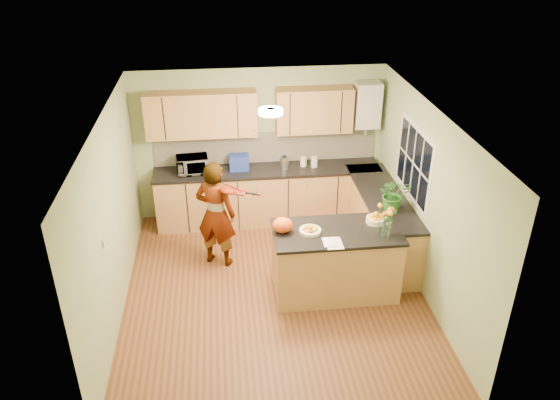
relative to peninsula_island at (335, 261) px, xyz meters
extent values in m
plane|color=#5A3419|center=(-0.81, 0.08, -0.48)|extent=(4.50, 4.50, 0.00)
cube|color=white|center=(-0.81, 0.08, 2.02)|extent=(4.00, 4.50, 0.02)
cube|color=#96AC7B|center=(-0.81, 2.33, 0.77)|extent=(4.00, 0.02, 2.50)
cube|color=#96AC7B|center=(-0.81, -2.17, 0.77)|extent=(4.00, 0.02, 2.50)
cube|color=#96AC7B|center=(-2.81, 0.08, 0.77)|extent=(0.02, 4.50, 2.50)
cube|color=#96AC7B|center=(1.19, 0.08, 0.77)|extent=(0.02, 4.50, 2.50)
cube|color=#AE8045|center=(-0.71, 2.03, -0.03)|extent=(3.60, 0.60, 0.90)
cube|color=black|center=(-0.71, 2.02, 0.44)|extent=(3.64, 0.62, 0.04)
cube|color=#AE8045|center=(0.89, 0.93, -0.03)|extent=(0.60, 2.20, 0.90)
cube|color=black|center=(0.88, 0.93, 0.44)|extent=(0.62, 2.24, 0.04)
cube|color=silver|center=(-0.71, 2.31, 0.72)|extent=(3.60, 0.02, 0.52)
cube|color=#AE8045|center=(-1.71, 2.16, 1.37)|extent=(1.70, 0.34, 0.70)
cube|color=#AE8045|center=(0.04, 2.16, 1.37)|extent=(1.20, 0.34, 0.70)
cube|color=silver|center=(0.89, 2.17, 1.42)|extent=(0.40, 0.30, 0.72)
cylinder|color=silver|center=(0.89, 2.17, 1.02)|extent=(0.06, 0.06, 0.20)
cube|color=silver|center=(1.18, 0.68, 1.07)|extent=(0.01, 1.30, 1.05)
cube|color=black|center=(1.18, 0.68, 1.07)|extent=(0.01, 1.18, 0.92)
cube|color=silver|center=(-2.80, -0.52, 0.82)|extent=(0.02, 0.09, 0.09)
cylinder|color=#FFEABF|center=(-0.81, 0.38, 1.98)|extent=(0.30, 0.30, 0.06)
cylinder|color=silver|center=(-0.81, 0.38, 2.01)|extent=(0.10, 0.10, 0.02)
cube|color=#AE8045|center=(0.00, 0.00, -0.02)|extent=(1.62, 0.81, 0.91)
cube|color=black|center=(0.00, 0.00, 0.45)|extent=(1.66, 0.85, 0.04)
cylinder|color=#FBEEC9|center=(-0.35, 0.00, 0.50)|extent=(0.28, 0.28, 0.04)
cylinder|color=#FBEEC9|center=(0.55, 0.15, 0.51)|extent=(0.25, 0.25, 0.07)
cylinder|color=silver|center=(0.60, -0.18, 0.59)|extent=(0.11, 0.11, 0.22)
ellipsoid|color=#E14B12|center=(-0.70, 0.05, 0.57)|extent=(0.33, 0.30, 0.20)
cube|color=white|center=(-0.10, -0.30, 0.48)|extent=(0.21, 0.28, 0.01)
imported|color=#DFA588|center=(-1.56, 0.87, 0.33)|extent=(0.69, 0.59, 1.61)
imported|color=silver|center=(-1.90, 2.02, 0.60)|extent=(0.52, 0.37, 0.27)
cube|color=navy|center=(-1.16, 2.06, 0.58)|extent=(0.31, 0.23, 0.24)
cylinder|color=silver|center=(-0.44, 2.01, 0.56)|extent=(0.14, 0.14, 0.19)
sphere|color=black|center=(-0.44, 2.01, 0.69)|extent=(0.07, 0.07, 0.07)
cylinder|color=#FBEEC9|center=(-0.12, 2.08, 0.54)|extent=(0.13, 0.13, 0.16)
cylinder|color=silver|center=(0.05, 2.02, 0.55)|extent=(0.15, 0.15, 0.17)
imported|color=#2B6D24|center=(0.89, 0.49, 0.70)|extent=(0.48, 0.43, 0.48)
camera|label=1|loc=(-1.41, -5.91, 4.13)|focal=35.00mm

